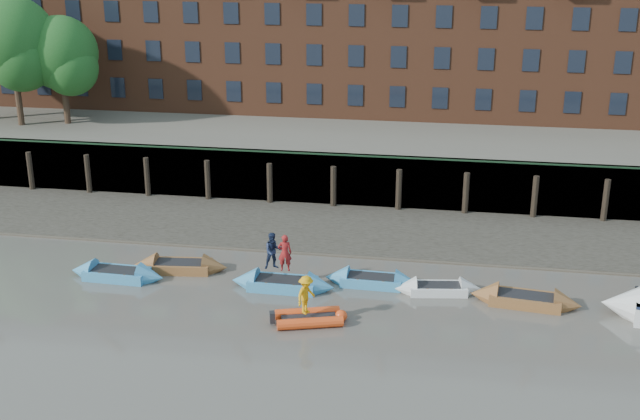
% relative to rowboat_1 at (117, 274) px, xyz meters
% --- Properties ---
extents(ground, '(220.00, 220.00, 0.00)m').
position_rel_rowboat_1_xyz_m(ground, '(10.80, -9.30, -0.25)').
color(ground, '#5A554D').
rests_on(ground, ground).
extents(foreshore, '(110.00, 8.00, 0.50)m').
position_rel_rowboat_1_xyz_m(foreshore, '(10.80, 8.70, -0.25)').
color(foreshore, '#3D382F').
rests_on(foreshore, ground).
extents(mud_band, '(110.00, 1.60, 0.10)m').
position_rel_rowboat_1_xyz_m(mud_band, '(10.80, 5.30, -0.25)').
color(mud_band, '#4C4336').
rests_on(mud_band, ground).
extents(river_wall, '(110.00, 1.23, 3.30)m').
position_rel_rowboat_1_xyz_m(river_wall, '(10.80, 13.08, 1.35)').
color(river_wall, '#2D2A26').
rests_on(river_wall, ground).
extents(bank_terrace, '(110.00, 28.00, 3.20)m').
position_rel_rowboat_1_xyz_m(bank_terrace, '(10.80, 26.70, 1.35)').
color(bank_terrace, '#5E594D').
rests_on(bank_terrace, ground).
extents(tree_cluster, '(11.76, 7.74, 9.40)m').
position_rel_rowboat_1_xyz_m(tree_cluster, '(-14.82, 18.05, 8.76)').
color(tree_cluster, '#3A281C').
rests_on(tree_cluster, bank_terrace).
extents(rowboat_1, '(4.84, 1.55, 1.39)m').
position_rel_rowboat_1_xyz_m(rowboat_1, '(0.00, 0.00, 0.00)').
color(rowboat_1, teal).
rests_on(rowboat_1, ground).
extents(rowboat_2, '(4.90, 1.90, 1.39)m').
position_rel_rowboat_1_xyz_m(rowboat_2, '(2.73, 1.42, -0.00)').
color(rowboat_2, brown).
rests_on(rowboat_2, ground).
extents(rowboat_3, '(5.00, 1.52, 1.44)m').
position_rel_rowboat_1_xyz_m(rowboat_3, '(8.25, 0.20, 0.01)').
color(rowboat_3, teal).
rests_on(rowboat_3, ground).
extents(rowboat_4, '(4.57, 1.43, 1.32)m').
position_rel_rowboat_1_xyz_m(rowboat_4, '(12.38, 1.36, -0.01)').
color(rowboat_4, teal).
rests_on(rowboat_4, ground).
extents(rowboat_5, '(4.25, 1.79, 1.20)m').
position_rel_rowboat_1_xyz_m(rowboat_5, '(15.55, 0.99, -0.03)').
color(rowboat_5, silver).
rests_on(rowboat_5, ground).
extents(rowboat_6, '(5.07, 2.02, 1.43)m').
position_rel_rowboat_1_xyz_m(rowboat_6, '(19.51, 0.37, 0.01)').
color(rowboat_6, brown).
rests_on(rowboat_6, ground).
extents(rib_tender, '(3.20, 2.25, 0.54)m').
position_rel_rowboat_1_xyz_m(rib_tender, '(10.24, -3.00, -0.01)').
color(rib_tender, '#E34616').
rests_on(rib_tender, ground).
extents(person_rower_a, '(0.72, 0.54, 1.80)m').
position_rel_rowboat_1_xyz_m(person_rower_a, '(8.39, 0.18, 1.62)').
color(person_rower_a, maroon).
rests_on(person_rower_a, rowboat_3).
extents(person_rower_b, '(1.07, 0.98, 1.78)m').
position_rel_rowboat_1_xyz_m(person_rower_b, '(7.79, 0.33, 1.62)').
color(person_rower_b, '#19233F').
rests_on(person_rower_b, rowboat_3).
extents(person_rib_crew, '(1.05, 1.29, 1.73)m').
position_rel_rowboat_1_xyz_m(person_rib_crew, '(10.02, -3.12, 1.13)').
color(person_rib_crew, orange).
rests_on(person_rib_crew, rib_tender).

